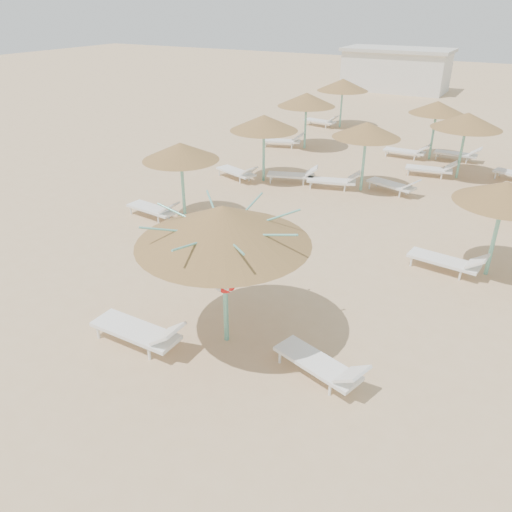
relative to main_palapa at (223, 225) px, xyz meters
The scene contains 6 objects.
ground 2.80m from the main_palapa, 65.79° to the left, with size 120.00×120.00×0.00m, color tan.
main_palapa is the anchor object (origin of this frame).
lounger_main_a 3.03m from the main_palapa, 143.77° to the right, with size 2.24×0.71×0.81m.
lounger_main_b 3.38m from the main_palapa, ahead, with size 2.09×1.17×0.73m.
palapa_field 12.25m from the main_palapa, 83.97° to the left, with size 18.87×18.62×2.72m.
service_hut 35.79m from the main_palapa, 99.44° to the left, with size 8.40×4.40×3.25m.
Camera 1 is at (4.82, -7.86, 6.77)m, focal length 35.00 mm.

